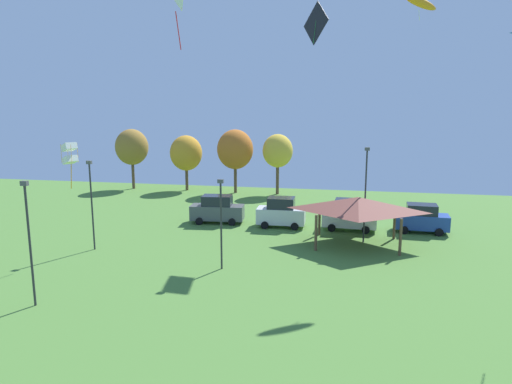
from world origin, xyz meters
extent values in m
ellipsoid|color=orange|center=(8.72, 35.73, 16.69)|extent=(2.53, 1.61, 1.24)
cube|color=white|center=(8.72, 35.73, 16.85)|extent=(0.25, 0.18, 0.68)
cylinder|color=white|center=(8.72, 35.73, 15.91)|extent=(0.14, 0.10, 0.62)
cylinder|color=red|center=(-4.30, 26.48, 13.89)|extent=(0.22, 0.28, 1.87)
cube|color=black|center=(1.78, 39.60, 16.33)|extent=(2.08, 2.58, 3.27)
cylinder|color=green|center=(1.78, 39.58, 16.33)|extent=(0.30, 0.29, 2.96)
cube|color=white|center=(-13.34, 29.98, 7.50)|extent=(1.12, 1.09, 0.64)
cube|color=white|center=(-13.34, 29.98, 6.67)|extent=(1.12, 1.09, 0.64)
cylinder|color=orange|center=(-13.70, 29.62, 7.09)|extent=(0.02, 0.02, 1.25)
cylinder|color=orange|center=(-12.98, 29.62, 7.09)|extent=(0.02, 0.02, 1.25)
cylinder|color=orange|center=(-13.70, 30.34, 7.09)|extent=(0.02, 0.02, 1.25)
cylinder|color=orange|center=(-12.98, 30.34, 7.09)|extent=(0.02, 0.02, 1.25)
cylinder|color=orange|center=(-13.34, 29.98, 5.56)|extent=(0.27, 0.19, 1.67)
cube|color=#4C5156|center=(-6.61, 41.08, 0.95)|extent=(4.79, 2.17, 1.26)
cube|color=#1E232D|center=(-6.61, 41.08, 2.02)|extent=(2.69, 1.84, 0.88)
cylinder|color=black|center=(-5.09, 40.34, 0.32)|extent=(0.66, 0.28, 0.64)
cylinder|color=black|center=(-5.26, 42.08, 0.32)|extent=(0.66, 0.28, 0.64)
cylinder|color=black|center=(-7.96, 40.08, 0.32)|extent=(0.66, 0.28, 0.64)
cylinder|color=black|center=(-8.13, 41.82, 0.32)|extent=(0.66, 0.28, 0.64)
cube|color=silver|center=(-0.88, 40.77, 0.98)|extent=(4.09, 1.88, 1.32)
cube|color=#1E232D|center=(-0.88, 40.77, 2.10)|extent=(2.26, 1.71, 0.92)
cylinder|color=black|center=(0.39, 39.88, 0.32)|extent=(0.64, 0.23, 0.64)
cylinder|color=black|center=(0.37, 41.70, 0.32)|extent=(0.64, 0.23, 0.64)
cylinder|color=black|center=(-2.13, 39.84, 0.32)|extent=(0.64, 0.23, 0.64)
cylinder|color=black|center=(-2.15, 41.66, 0.32)|extent=(0.64, 0.23, 0.64)
cube|color=silver|center=(4.85, 40.88, 0.99)|extent=(4.51, 2.09, 1.33)
cube|color=#1E232D|center=(4.85, 40.88, 2.12)|extent=(2.52, 1.82, 0.93)
cylinder|color=black|center=(6.15, 39.88, 0.32)|extent=(0.65, 0.26, 0.64)
cylinder|color=black|center=(6.27, 41.69, 0.32)|extent=(0.65, 0.26, 0.64)
cylinder|color=black|center=(3.43, 40.06, 0.32)|extent=(0.65, 0.26, 0.64)
cylinder|color=black|center=(3.55, 41.87, 0.32)|extent=(0.65, 0.26, 0.64)
cube|color=#234299|center=(10.58, 41.27, 0.91)|extent=(4.35, 2.05, 1.19)
cube|color=#1E232D|center=(10.58, 41.27, 1.92)|extent=(2.43, 1.80, 0.83)
cylinder|color=black|center=(11.84, 40.29, 0.32)|extent=(0.65, 0.26, 0.64)
cylinder|color=black|center=(11.95, 42.10, 0.32)|extent=(0.65, 0.26, 0.64)
cylinder|color=black|center=(9.21, 40.45, 0.32)|extent=(0.65, 0.26, 0.64)
cylinder|color=black|center=(9.32, 42.25, 0.32)|extent=(0.65, 0.26, 0.64)
cylinder|color=brown|center=(2.48, 34.65, 1.30)|extent=(0.20, 0.20, 2.60)
cylinder|color=brown|center=(8.24, 34.65, 1.30)|extent=(0.20, 0.20, 2.60)
cylinder|color=brown|center=(2.48, 38.81, 1.30)|extent=(0.20, 0.20, 2.60)
cylinder|color=brown|center=(8.24, 38.81, 1.30)|extent=(0.20, 0.20, 2.60)
pyramid|color=brown|center=(5.36, 36.73, 3.10)|extent=(7.45, 5.38, 1.00)
cylinder|color=#2D2D33|center=(-11.01, 22.56, 3.12)|extent=(0.12, 0.12, 6.24)
cube|color=#4C4C51|center=(-11.01, 22.56, 6.36)|extent=(0.36, 0.20, 0.24)
cylinder|color=#2D2D33|center=(5.89, 37.44, 3.47)|extent=(0.12, 0.12, 6.94)
cube|color=#4C4C51|center=(5.89, 37.44, 7.06)|extent=(0.36, 0.20, 0.24)
cylinder|color=#2D2D33|center=(-3.08, 29.72, 2.74)|extent=(0.12, 0.12, 5.48)
cube|color=#4C4C51|center=(-3.08, 29.72, 5.60)|extent=(0.36, 0.20, 0.24)
cylinder|color=#2D2D33|center=(-13.12, 31.85, 3.08)|extent=(0.12, 0.12, 6.17)
cube|color=#4C4C51|center=(-13.12, 31.85, 6.29)|extent=(0.36, 0.20, 0.24)
cylinder|color=brown|center=(-21.92, 56.09, 1.87)|extent=(0.36, 0.36, 3.74)
ellipsoid|color=olive|center=(-21.92, 56.09, 5.26)|extent=(4.07, 4.07, 4.48)
cylinder|color=brown|center=(-14.90, 56.34, 1.57)|extent=(0.36, 0.36, 3.14)
ellipsoid|color=gold|center=(-14.90, 56.34, 4.62)|extent=(3.93, 3.93, 4.32)
cylinder|color=brown|center=(-8.55, 55.72, 1.81)|extent=(0.36, 0.36, 3.62)
ellipsoid|color=#BC6623|center=(-8.55, 55.72, 5.23)|extent=(4.28, 4.28, 4.71)
cylinder|color=brown|center=(-3.47, 55.86, 1.90)|extent=(0.36, 0.36, 3.81)
ellipsoid|color=gold|center=(-3.47, 55.86, 5.14)|extent=(3.54, 3.54, 3.89)
camera|label=1|loc=(4.39, 3.21, 9.93)|focal=32.00mm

